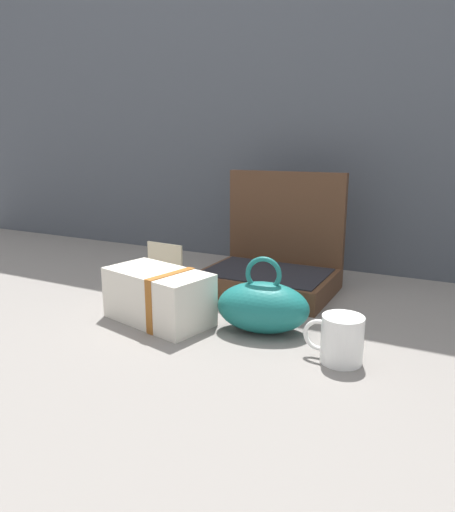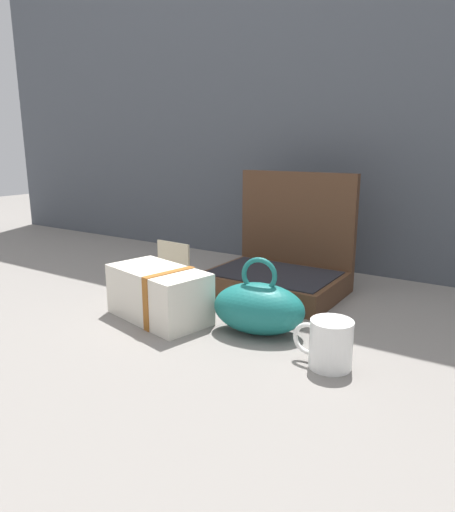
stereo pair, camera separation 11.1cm
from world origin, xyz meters
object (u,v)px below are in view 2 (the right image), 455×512
Objects in this scene: cream_toiletry_bag at (160,294)px; open_suitcase at (281,265)px; coffee_mug at (330,344)px; info_card_left at (174,266)px; teal_pouch_handbag at (259,308)px.

open_suitcase is at bearing 68.38° from cream_toiletry_bag.
info_card_left is at bearing 158.72° from coffee_mug.
coffee_mug is (0.29, -0.38, -0.03)m from open_suitcase.
info_card_left is at bearing 158.04° from teal_pouch_handbag.
cream_toiletry_bag is 2.35× the size of coffee_mug.
coffee_mug is 0.84× the size of info_card_left.
teal_pouch_handbag reaches higher than cream_toiletry_bag.
open_suitcase reaches higher than info_card_left.
open_suitcase is at bearing 35.65° from info_card_left.
open_suitcase is 1.57× the size of teal_pouch_handbag.
cream_toiletry_bag is at bearing -111.62° from open_suitcase.
teal_pouch_handbag is at bearing -72.10° from open_suitcase.
info_card_left is at bearing -148.87° from open_suitcase.
info_card_left is at bearing 121.29° from cream_toiletry_bag.
cream_toiletry_bag is 0.44m from coffee_mug.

